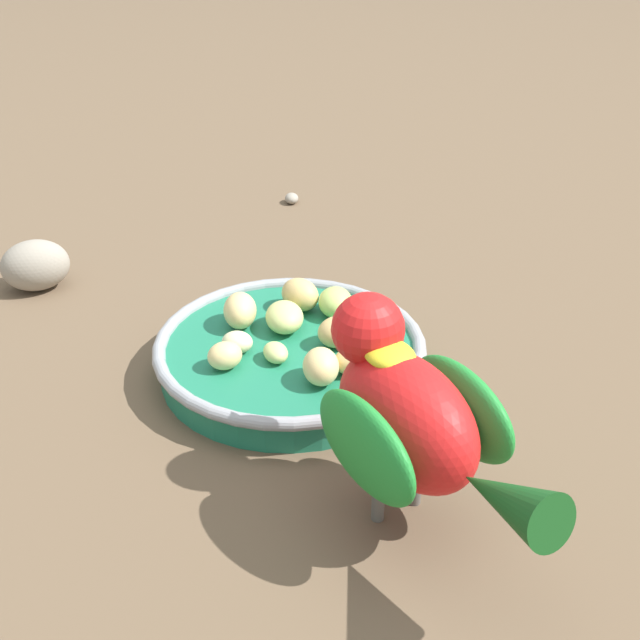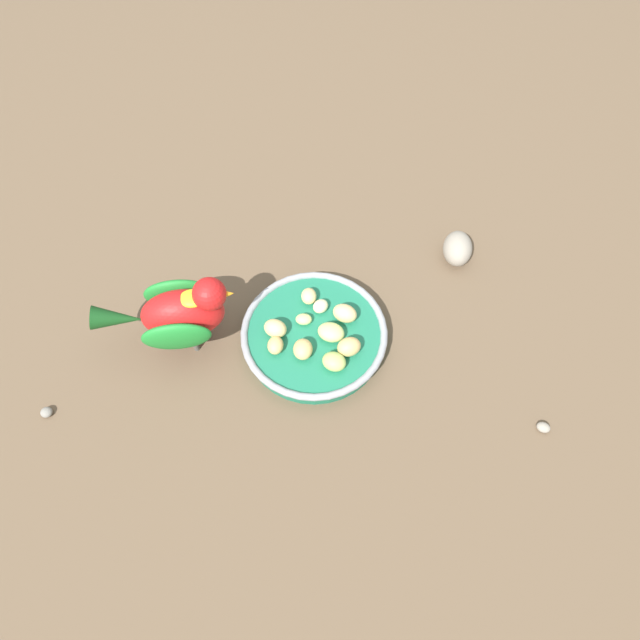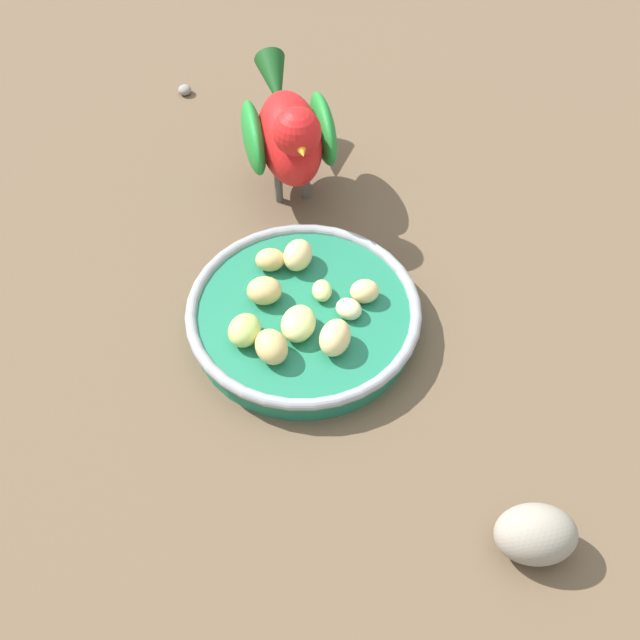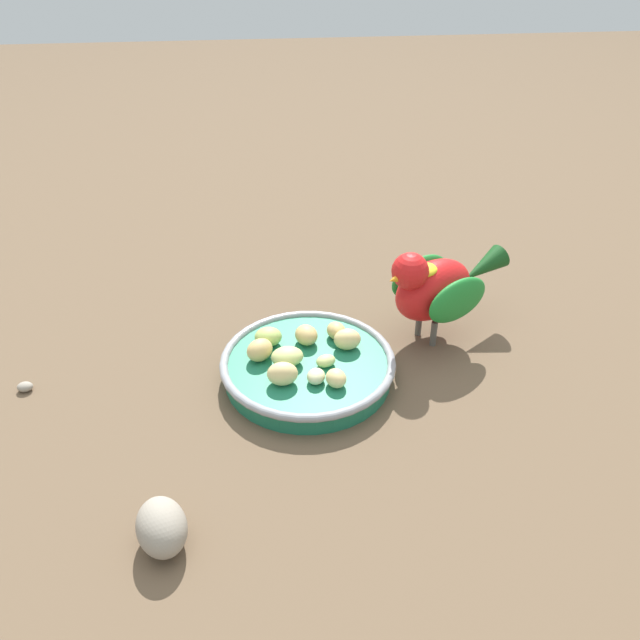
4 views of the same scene
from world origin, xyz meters
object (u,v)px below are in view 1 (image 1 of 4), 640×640
object	(u,v)px
apple_piece_8	(352,361)
feeding_bowl	(290,355)
apple_piece_0	(284,317)
apple_piece_5	(240,310)
apple_piece_3	(237,342)
parrot	(411,416)
apple_piece_9	(300,295)
rock_large	(35,265)
apple_piece_2	(225,355)
apple_piece_6	(335,302)
pebble_1	(292,198)
apple_piece_4	(338,332)
apple_piece_7	(320,366)
apple_piece_1	(276,353)

from	to	relation	value
apple_piece_8	feeding_bowl	bearing A→B (deg)	-131.65
apple_piece_0	apple_piece_5	bearing A→B (deg)	-102.15
apple_piece_5	apple_piece_8	size ratio (longest dim) A/B	1.30
apple_piece_3	parrot	xyz separation A→B (m)	(0.17, 0.11, 0.05)
apple_piece_9	rock_large	xyz separation A→B (m)	(-0.10, -0.24, -0.02)
feeding_bowl	apple_piece_9	bearing A→B (deg)	169.87
apple_piece_8	parrot	size ratio (longest dim) A/B	0.15
apple_piece_2	parrot	distance (m)	0.19
apple_piece_0	apple_piece_6	xyz separation A→B (m)	(-0.02, 0.04, 0.00)
feeding_bowl	pebble_1	size ratio (longest dim) A/B	11.66
apple_piece_9	pebble_1	bearing A→B (deg)	179.96
apple_piece_5	parrot	distance (m)	0.23
apple_piece_5	apple_piece_3	bearing A→B (deg)	-2.27
apple_piece_3	apple_piece_6	xyz separation A→B (m)	(-0.05, 0.08, 0.00)
apple_piece_0	apple_piece_4	world-z (taller)	apple_piece_4
apple_piece_6	apple_piece_9	world-z (taller)	apple_piece_9
pebble_1	feeding_bowl	bearing A→B (deg)	-1.75
rock_large	apple_piece_5	bearing A→B (deg)	57.56
apple_piece_2	apple_piece_8	world-z (taller)	same
apple_piece_2	apple_piece_5	xyz separation A→B (m)	(-0.06, 0.01, 0.00)
apple_piece_7	apple_piece_0	bearing A→B (deg)	-161.98
apple_piece_6	apple_piece_2	bearing A→B (deg)	-50.33
apple_piece_4	apple_piece_9	bearing A→B (deg)	-155.23
parrot	apple_piece_7	bearing A→B (deg)	-7.06
apple_piece_3	apple_piece_5	size ratio (longest dim) A/B	0.68
apple_piece_3	apple_piece_4	world-z (taller)	apple_piece_4
apple_piece_3	rock_large	world-z (taller)	rock_large
feeding_bowl	apple_piece_5	size ratio (longest dim) A/B	5.96
apple_piece_4	apple_piece_8	xyz separation A→B (m)	(0.04, 0.01, -0.00)
apple_piece_2	apple_piece_1	bearing A→B (deg)	99.24
apple_piece_7	rock_large	size ratio (longest dim) A/B	0.54
apple_piece_6	apple_piece_8	xyz separation A→B (m)	(0.09, 0.01, -0.00)
apple_piece_2	apple_piece_5	distance (m)	0.06
apple_piece_1	rock_large	distance (m)	0.28
apple_piece_9	apple_piece_4	bearing A→B (deg)	24.77
apple_piece_6	apple_piece_8	world-z (taller)	apple_piece_6
apple_piece_9	rock_large	world-z (taller)	apple_piece_9
apple_piece_1	apple_piece_7	xyz separation A→B (m)	(0.03, 0.03, 0.01)
apple_piece_7	rock_large	bearing A→B (deg)	-129.22
apple_piece_0	apple_piece_8	xyz separation A→B (m)	(0.07, 0.05, -0.00)
apple_piece_6	apple_piece_8	bearing A→B (deg)	4.23
apple_piece_2	pebble_1	distance (m)	0.38
apple_piece_3	rock_large	distance (m)	0.25
apple_piece_2	apple_piece_7	size ratio (longest dim) A/B	0.79
apple_piece_4	apple_piece_9	size ratio (longest dim) A/B	0.93
apple_piece_1	pebble_1	distance (m)	0.36
feeding_bowl	apple_piece_3	xyz separation A→B (m)	(0.01, -0.04, 0.02)
apple_piece_4	pebble_1	size ratio (longest dim) A/B	1.74
rock_large	pebble_1	bearing A→B (deg)	127.87
apple_piece_7	apple_piece_8	xyz separation A→B (m)	(-0.01, 0.02, -0.00)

